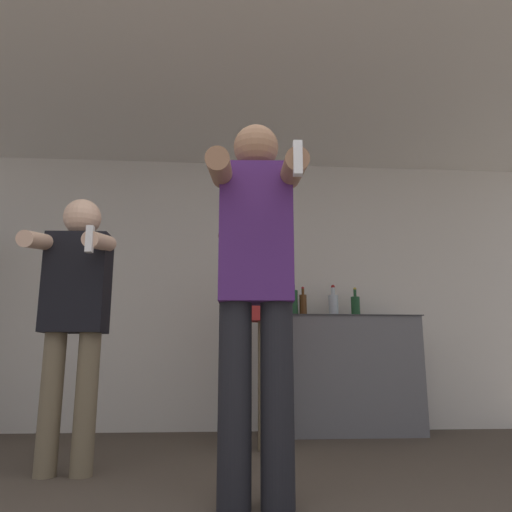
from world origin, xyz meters
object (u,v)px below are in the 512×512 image
bottle_brown_liquor (303,305)px  person_man_side (75,303)px  bottle_dark_rum (293,302)px  person_spectator_back (252,303)px  person_woman_foreground (256,280)px  bottle_green_wine (356,306)px  bottle_tall_gin (333,305)px

bottle_brown_liquor → person_man_side: size_ratio=0.18×
bottle_dark_rum → person_spectator_back: (-0.43, -0.82, -0.10)m
person_man_side → bottle_dark_rum: bearing=46.4°
person_spectator_back → person_woman_foreground: bearing=-93.1°
person_woman_foreground → person_spectator_back: size_ratio=0.96×
person_man_side → bottle_green_wine: bearing=37.2°
bottle_brown_liquor → person_spectator_back: bearing=-122.4°
bottle_green_wine → person_spectator_back: 1.29m
bottle_brown_liquor → person_spectator_back: size_ratio=0.16×
bottle_dark_rum → person_man_side: 2.17m
bottle_green_wine → bottle_dark_rum: size_ratio=0.88×
bottle_dark_rum → person_spectator_back: 0.93m
bottle_green_wine → person_man_side: (-2.07, -1.57, -0.18)m
bottle_tall_gin → person_woman_foreground: size_ratio=0.17×
bottle_brown_liquor → bottle_green_wine: size_ratio=1.00×
bottle_brown_liquor → person_man_side: bearing=-135.3°
bottle_tall_gin → person_spectator_back: 1.14m
bottle_tall_gin → bottle_dark_rum: bottle_dark_rum is taller
bottle_dark_rum → bottle_green_wine: bearing=0.0°
bottle_dark_rum → bottle_brown_liquor: bearing=0.0°
bottle_brown_liquor → bottle_tall_gin: (0.28, 0.00, 0.00)m
bottle_dark_rum → person_spectator_back: size_ratio=0.18×
person_woman_foreground → bottle_brown_liquor: bearing=75.2°
person_woman_foreground → person_spectator_back: (0.08, 1.44, 0.07)m
bottle_brown_liquor → bottle_dark_rum: bottle_dark_rum is taller
bottle_green_wine → person_woman_foreground: size_ratio=0.16×
bottle_brown_liquor → bottle_tall_gin: bearing=0.0°
bottle_green_wine → person_man_side: 2.60m
bottle_brown_liquor → person_man_side: (-1.58, -1.57, -0.18)m
bottle_tall_gin → person_man_side: 2.44m
bottle_tall_gin → person_man_side: size_ratio=0.19×
bottle_brown_liquor → person_woman_foreground: person_woman_foreground is taller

